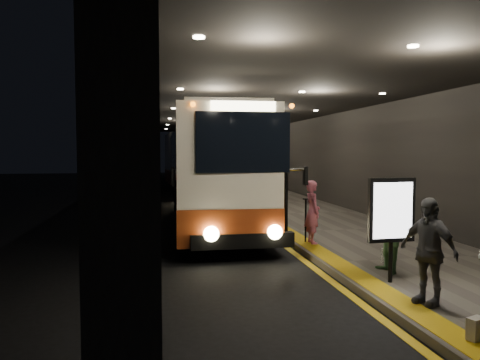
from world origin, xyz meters
TOP-DOWN VIEW (x-y plane):
  - ground at (0.00, 0.00)m, footprint 90.00×90.00m
  - lane_line_white at (-1.80, 5.00)m, footprint 0.12×50.00m
  - kerb_stripe_yellow at (2.35, 5.00)m, footprint 0.18×50.00m
  - sidewalk at (4.75, 5.00)m, footprint 4.50×50.00m
  - tactile_strip at (2.85, 5.00)m, footprint 0.50×50.00m
  - terminal_wall at (7.00, 5.00)m, footprint 0.10×50.00m
  - support_columns at (-1.50, 4.00)m, footprint 0.80×24.80m
  - canopy at (2.50, 5.00)m, footprint 9.00×50.00m
  - coach_main at (0.82, 3.56)m, footprint 3.09×12.36m
  - coach_second at (0.95, 17.55)m, footprint 3.17×12.39m
  - passenger_boarding at (2.99, -1.05)m, footprint 0.42×0.63m
  - passenger_waiting_green at (3.50, -4.30)m, footprint 0.49×0.76m
  - passenger_waiting_grey at (3.22, -6.22)m, footprint 0.90×1.16m
  - bag_polka at (3.95, -3.49)m, footprint 0.28×0.12m
  - bag_plain at (3.02, -7.70)m, footprint 0.28×0.22m
  - info_sign at (3.25, -4.93)m, footprint 0.95×0.17m
  - stanchion_post at (2.86, -0.88)m, footprint 0.05×0.05m

SIDE VIEW (x-z plane):
  - ground at x=0.00m, z-range 0.00..0.00m
  - lane_line_white at x=-1.80m, z-range 0.00..0.01m
  - kerb_stripe_yellow at x=2.35m, z-range 0.00..0.01m
  - sidewalk at x=4.75m, z-range 0.00..0.15m
  - tactile_strip at x=2.85m, z-range 0.15..0.16m
  - bag_plain at x=3.02m, z-range 0.15..0.46m
  - bag_polka at x=3.95m, z-range 0.15..0.49m
  - stanchion_post at x=2.86m, z-range 0.15..1.36m
  - passenger_waiting_green at x=3.50m, z-range 0.15..1.67m
  - passenger_boarding at x=2.99m, z-range 0.15..1.87m
  - passenger_waiting_grey at x=3.22m, z-range 0.15..1.92m
  - info_sign at x=3.25m, z-range 0.50..2.52m
  - coach_main at x=0.82m, z-range -0.08..3.75m
  - coach_second at x=0.95m, z-range -0.08..3.78m
  - support_columns at x=-1.50m, z-range 0.00..4.40m
  - terminal_wall at x=7.00m, z-range 0.00..6.00m
  - canopy at x=2.50m, z-range 4.40..4.80m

